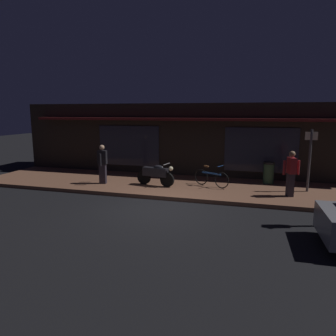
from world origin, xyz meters
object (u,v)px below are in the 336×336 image
(bicycle_parked, at_px, (211,178))
(person_photographer, at_px, (102,163))
(person_bystander, at_px, (291,173))
(sign_post, at_px, (310,157))
(motorcycle, at_px, (156,174))
(trash_bin, at_px, (269,173))

(bicycle_parked, bearing_deg, person_photographer, -170.59)
(bicycle_parked, height_order, person_bystander, person_bystander)
(person_photographer, relative_size, person_bystander, 1.00)
(bicycle_parked, height_order, sign_post, sign_post)
(motorcycle, xyz_separation_m, sign_post, (5.94, 0.70, 0.86))
(person_photographer, relative_size, trash_bin, 1.80)
(person_photographer, bearing_deg, bicycle_parked, 9.41)
(person_bystander, xyz_separation_m, trash_bin, (-0.69, 1.96, -0.41))
(person_photographer, distance_m, sign_post, 8.33)
(person_photographer, height_order, trash_bin, person_photographer)
(person_photographer, bearing_deg, motorcycle, 6.32)
(motorcycle, distance_m, bicycle_parked, 2.29)
(bicycle_parked, xyz_separation_m, sign_post, (3.71, 0.20, 1.00))
(person_photographer, distance_m, person_bystander, 7.54)
(person_bystander, height_order, trash_bin, person_bystander)
(motorcycle, relative_size, bicycle_parked, 1.11)
(motorcycle, xyz_separation_m, person_bystander, (5.22, -0.24, 0.38))
(motorcycle, distance_m, person_photographer, 2.37)
(bicycle_parked, relative_size, trash_bin, 1.64)
(person_photographer, xyz_separation_m, sign_post, (8.26, 0.96, 0.48))
(bicycle_parked, relative_size, sign_post, 0.64)
(trash_bin, bearing_deg, motorcycle, -159.18)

